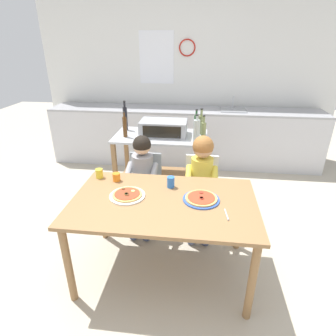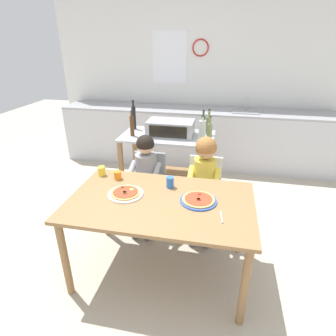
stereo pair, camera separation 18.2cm
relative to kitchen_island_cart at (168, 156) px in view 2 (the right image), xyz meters
The scene contains 22 objects.
ground_plane 0.64m from the kitchen_island_cart, 37.30° to the right, with size 11.46×11.46×0.00m, color #B7AD99.
back_wall_tiled 1.81m from the kitchen_island_cart, 82.68° to the left, with size 4.82×0.14×2.70m.
kitchen_counter 1.23m from the kitchen_island_cart, 80.11° to the left, with size 4.34×0.60×1.11m.
kitchen_island_cart is the anchor object (origin of this frame).
toaster_oven 0.37m from the kitchen_island_cart, 23.82° to the left, with size 0.56×0.35×0.18m.
bottle_slim_sauce 0.64m from the kitchen_island_cart, 14.47° to the left, with size 0.06×0.06×0.31m.
bottle_tall_green_wine 0.59m from the kitchen_island_cart, ahead, with size 0.05×0.05×0.33m.
bottle_dark_olive_oil 0.67m from the kitchen_island_cart, 159.84° to the left, with size 0.05×0.05×0.37m.
bottle_squat_spirits 0.66m from the kitchen_island_cart, 16.49° to the right, with size 0.06×0.06×0.30m.
bottle_brown_beer 0.59m from the kitchen_island_cart, 165.71° to the right, with size 0.05×0.05×0.31m.
bottle_clear_vinegar 0.66m from the kitchen_island_cart, 30.48° to the right, with size 0.08×0.08×0.33m.
dining_table 1.33m from the kitchen_island_cart, 80.88° to the right, with size 1.50×0.91×0.75m.
dining_chair_left 0.60m from the kitchen_island_cart, 99.35° to the right, with size 0.36×0.36×0.81m.
dining_chair_right 0.78m from the kitchen_island_cart, 48.87° to the right, with size 0.36×0.36×0.81m.
child_in_grey_shirt 0.72m from the kitchen_island_cart, 97.79° to the right, with size 0.32×0.42×1.05m.
child_in_yellow_shirt 0.88m from the kitchen_island_cart, 53.84° to the right, with size 0.32×0.42×1.07m.
pizza_plate_white 1.30m from the kitchen_island_cart, 94.33° to the right, with size 0.30×0.30×0.03m.
pizza_plate_blue_rimmed 1.38m from the kitchen_island_cart, 67.97° to the right, with size 0.30×0.30×0.03m.
drinking_cup_blue 1.13m from the kitchen_island_cart, 77.31° to the right, with size 0.07×0.07×0.10m, color blue.
drinking_cup_yellow 1.09m from the kitchen_island_cart, 114.39° to the right, with size 0.07×0.07×0.09m, color yellow.
drinking_cup_orange 1.07m from the kitchen_island_cart, 104.52° to the right, with size 0.07×0.07×0.08m, color orange.
serving_spoon 1.63m from the kitchen_island_cart, 64.30° to the right, with size 0.01×0.01×0.14m, color #B7BABF.
Camera 2 is at (0.45, -1.89, 1.94)m, focal length 29.89 mm.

